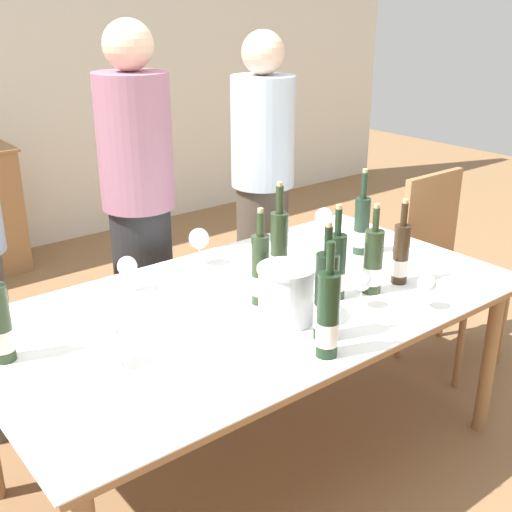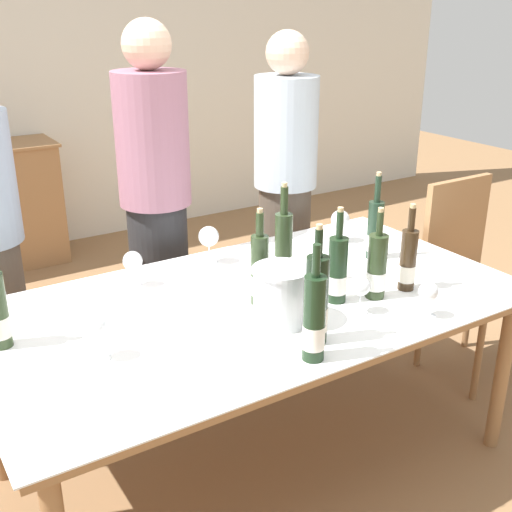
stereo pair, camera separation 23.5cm
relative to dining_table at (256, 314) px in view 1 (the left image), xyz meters
name	(u,v)px [view 1 (the left image)]	position (x,y,z in m)	size (l,w,h in m)	color
ground_plane	(256,459)	(0.00, 0.00, -0.68)	(12.00, 12.00, 0.00)	olive
dining_table	(256,314)	(0.00, 0.00, 0.00)	(2.02, 1.11, 0.74)	#996B42
ice_bucket	(286,293)	(-0.02, -0.19, 0.17)	(0.20, 0.20, 0.20)	silver
wine_bottle_0	(259,271)	(0.00, -0.03, 0.19)	(0.07, 0.07, 0.37)	#28381E
wine_bottle_1	(325,300)	(0.00, -0.37, 0.20)	(0.08, 0.08, 0.41)	black
wine_bottle_2	(373,263)	(0.40, -0.22, 0.18)	(0.07, 0.07, 0.36)	#28381E
wine_bottle_3	(336,268)	(0.25, -0.16, 0.18)	(0.07, 0.07, 0.37)	black
wine_bottle_4	(328,317)	(-0.07, -0.45, 0.19)	(0.07, 0.07, 0.39)	black
wine_bottle_5	(279,249)	(0.17, 0.07, 0.20)	(0.07, 0.07, 0.41)	#28381E
wine_bottle_6	(362,226)	(0.67, 0.09, 0.18)	(0.07, 0.07, 0.38)	#1E3323
wine_bottle_7	(0,325)	(-0.89, 0.15, 0.18)	(0.07, 0.07, 0.36)	#28381E
wine_bottle_8	(401,255)	(0.55, -0.22, 0.18)	(0.07, 0.07, 0.35)	#332314
wine_glass_0	(427,286)	(0.44, -0.44, 0.15)	(0.07, 0.07, 0.13)	white
wine_glass_1	(324,218)	(0.67, 0.33, 0.16)	(0.09, 0.09, 0.15)	white
wine_glass_2	(127,267)	(-0.34, 0.37, 0.16)	(0.08, 0.08, 0.15)	white
wine_glass_3	(108,335)	(-0.64, -0.09, 0.17)	(0.08, 0.08, 0.16)	white
wine_glass_4	(199,239)	(0.03, 0.43, 0.17)	(0.09, 0.09, 0.16)	white
wine_glass_5	(362,283)	(0.26, -0.29, 0.16)	(0.07, 0.07, 0.14)	white
chair_right_end	(443,258)	(1.31, 0.09, -0.13)	(0.42, 0.42, 0.98)	#996B42
person_guest_left	(140,216)	(-0.04, 0.81, 0.19)	(0.33, 0.33, 1.73)	#262628
person_guest_right	(263,193)	(0.72, 0.85, 0.16)	(0.33, 0.33, 1.66)	#51473D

